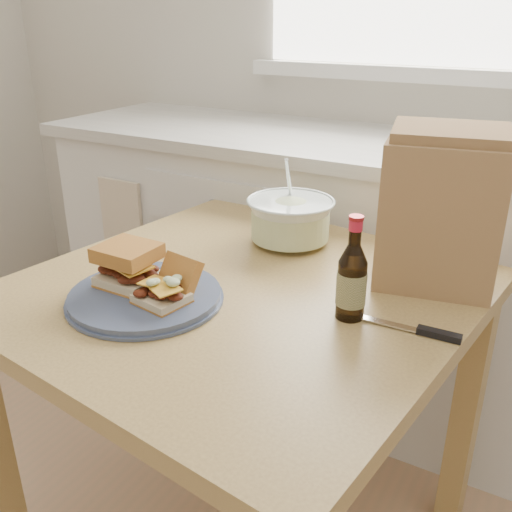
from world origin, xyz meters
The scene contains 10 objects.
wall_back centered at (0.00, 2.00, 1.35)m, with size 4.00×0.02×2.70m, color beige.
cabinet_run centered at (0.00, 1.70, 0.47)m, with size 2.50×0.64×0.94m.
dining_table centered at (-0.10, 0.90, 0.65)m, with size 1.03×1.03×0.77m.
plate centered at (-0.24, 0.74, 0.78)m, with size 0.31×0.31×0.02m, color #434F6D.
sandwich_left centered at (-0.29, 0.76, 0.83)m, with size 0.12×0.11×0.09m.
sandwich_right centered at (-0.18, 0.74, 0.81)m, with size 0.11×0.14×0.08m.
coleslaw_bowl centered at (-0.12, 1.18, 0.82)m, with size 0.22×0.22×0.22m.
beer_bottle centered at (0.15, 0.89, 0.85)m, with size 0.06×0.06×0.21m.
knife centered at (0.30, 0.90, 0.77)m, with size 0.20×0.02×0.01m.
paper_bag centered at (0.25, 1.11, 0.92)m, with size 0.24×0.16×0.31m, color tan.
Camera 1 is at (0.48, -0.05, 1.32)m, focal length 40.00 mm.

